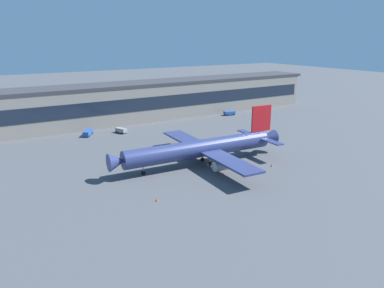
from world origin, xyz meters
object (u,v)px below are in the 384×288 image
Objects in this scene: pushback_tractor at (229,113)px; traffic_cone_1 at (272,165)px; airliner at (203,148)px; traffic_cone_0 at (253,172)px; traffic_cone_2 at (157,200)px; belt_loader at (88,132)px; follow_me_car at (121,130)px.

traffic_cone_1 is (-32.15, -61.42, -0.68)m from pushback_tractor.
traffic_cone_0 is (6.94, -13.09, -4.32)m from airliner.
airliner is 26.59m from traffic_cone_2.
pushback_tractor is 6.95× the size of traffic_cone_1.
traffic_cone_2 is at bearing -93.50° from belt_loader.
traffic_cone_1 is 36.83m from traffic_cone_2.
airliner is 19.48m from traffic_cone_1.
airliner reaches higher than traffic_cone_0.
follow_me_car reaches higher than pushback_tractor.
airliner is at bearing 142.69° from traffic_cone_1.
traffic_cone_1 is at bearing -61.01° from belt_loader.
belt_loader is (-64.98, -2.15, 0.10)m from pushback_tractor.
traffic_cone_0 is 0.96× the size of traffic_cone_2.
belt_loader reaches higher than traffic_cone_1.
belt_loader is 8.75× the size of traffic_cone_2.
airliner is 45.29m from follow_me_car.
follow_me_car is 6.48× the size of traffic_cone_2.
pushback_tractor is at bearing 43.31° from traffic_cone_2.
pushback_tractor is at bearing 57.38° from traffic_cone_0.
traffic_cone_0 is 0.96× the size of traffic_cone_1.
traffic_cone_1 is (8.17, 1.57, 0.02)m from traffic_cone_0.
pushback_tractor is at bearing 62.37° from traffic_cone_1.
belt_loader is 65.65m from traffic_cone_0.
traffic_cone_2 is at bearing -145.24° from airliner.
traffic_cone_1 is at bearing 10.88° from traffic_cone_0.
traffic_cone_1 is (32.84, -59.27, -0.78)m from belt_loader.
airliner reaches higher than belt_loader.
belt_loader is (-11.38, 3.06, 0.06)m from follow_me_car.
follow_me_car is at bearing 102.95° from traffic_cone_0.
airliner is at bearing -81.92° from follow_me_car.
follow_me_car is 0.74× the size of belt_loader.
traffic_cone_2 is (-15.21, -59.66, -0.72)m from follow_me_car.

